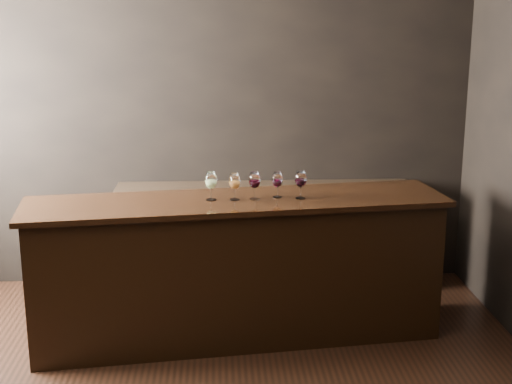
{
  "coord_description": "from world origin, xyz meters",
  "views": [
    {
      "loc": [
        0.32,
        -3.9,
        2.36
      ],
      "look_at": [
        0.58,
        1.03,
        1.11
      ],
      "focal_mm": 50.0,
      "sensor_mm": 36.0,
      "label": 1
    }
  ],
  "objects_px": {
    "glass_red_b": "(277,180)",
    "glass_white": "(211,181)",
    "bar_counter": "(237,272)",
    "glass_amber": "(234,182)",
    "glass_red_a": "(255,181)",
    "back_bar_shelf": "(265,236)",
    "glass_red_c": "(301,180)"
  },
  "relations": [
    {
      "from": "back_bar_shelf",
      "to": "glass_red_a",
      "type": "relative_size",
      "value": 12.74
    },
    {
      "from": "back_bar_shelf",
      "to": "glass_white",
      "type": "height_order",
      "value": "glass_white"
    },
    {
      "from": "bar_counter",
      "to": "glass_red_a",
      "type": "distance_m",
      "value": 0.7
    },
    {
      "from": "back_bar_shelf",
      "to": "glass_red_a",
      "type": "bearing_deg",
      "value": -97.88
    },
    {
      "from": "glass_amber",
      "to": "glass_red_c",
      "type": "bearing_deg",
      "value": 1.88
    },
    {
      "from": "glass_amber",
      "to": "glass_red_c",
      "type": "distance_m",
      "value": 0.47
    },
    {
      "from": "back_bar_shelf",
      "to": "glass_red_b",
      "type": "bearing_deg",
      "value": -88.44
    },
    {
      "from": "glass_white",
      "to": "bar_counter",
      "type": "bearing_deg",
      "value": 3.89
    },
    {
      "from": "glass_white",
      "to": "glass_red_c",
      "type": "relative_size",
      "value": 1.01
    },
    {
      "from": "glass_red_c",
      "to": "bar_counter",
      "type": "bearing_deg",
      "value": 179.98
    },
    {
      "from": "glass_red_b",
      "to": "glass_white",
      "type": "bearing_deg",
      "value": -173.89
    },
    {
      "from": "glass_white",
      "to": "glass_red_a",
      "type": "distance_m",
      "value": 0.31
    },
    {
      "from": "bar_counter",
      "to": "glass_red_a",
      "type": "relative_size",
      "value": 14.63
    },
    {
      "from": "back_bar_shelf",
      "to": "glass_amber",
      "type": "height_order",
      "value": "glass_amber"
    },
    {
      "from": "bar_counter",
      "to": "glass_red_b",
      "type": "distance_m",
      "value": 0.74
    },
    {
      "from": "glass_amber",
      "to": "glass_red_b",
      "type": "distance_m",
      "value": 0.31
    },
    {
      "from": "glass_amber",
      "to": "glass_red_a",
      "type": "xyz_separation_m",
      "value": [
        0.14,
        0.01,
        0.0
      ]
    },
    {
      "from": "bar_counter",
      "to": "glass_red_b",
      "type": "bearing_deg",
      "value": 0.36
    },
    {
      "from": "glass_amber",
      "to": "glass_red_a",
      "type": "relative_size",
      "value": 0.96
    },
    {
      "from": "glass_red_c",
      "to": "glass_red_b",
      "type": "bearing_deg",
      "value": 166.73
    },
    {
      "from": "back_bar_shelf",
      "to": "glass_red_a",
      "type": "height_order",
      "value": "glass_red_a"
    },
    {
      "from": "glass_amber",
      "to": "glass_red_c",
      "type": "height_order",
      "value": "glass_red_c"
    },
    {
      "from": "bar_counter",
      "to": "back_bar_shelf",
      "type": "height_order",
      "value": "bar_counter"
    },
    {
      "from": "bar_counter",
      "to": "glass_red_a",
      "type": "height_order",
      "value": "glass_red_a"
    },
    {
      "from": "bar_counter",
      "to": "glass_white",
      "type": "xyz_separation_m",
      "value": [
        -0.18,
        -0.01,
        0.69
      ]
    },
    {
      "from": "bar_counter",
      "to": "glass_red_b",
      "type": "height_order",
      "value": "glass_red_b"
    },
    {
      "from": "glass_red_a",
      "to": "glass_red_c",
      "type": "height_order",
      "value": "glass_red_c"
    },
    {
      "from": "glass_red_a",
      "to": "glass_red_b",
      "type": "distance_m",
      "value": 0.17
    },
    {
      "from": "back_bar_shelf",
      "to": "glass_red_c",
      "type": "xyz_separation_m",
      "value": [
        0.19,
        -1.0,
        0.74
      ]
    },
    {
      "from": "bar_counter",
      "to": "glass_amber",
      "type": "bearing_deg",
      "value": -142.96
    },
    {
      "from": "glass_white",
      "to": "glass_red_a",
      "type": "xyz_separation_m",
      "value": [
        0.31,
        0.0,
        -0.0
      ]
    },
    {
      "from": "glass_white",
      "to": "glass_amber",
      "type": "height_order",
      "value": "glass_white"
    }
  ]
}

